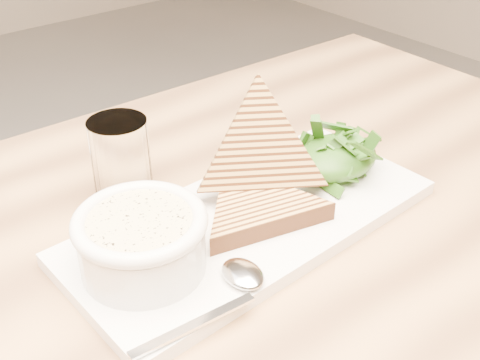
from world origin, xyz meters
TOP-DOWN VIEW (x-y plane):
  - table_top at (0.02, -0.01)m, footprint 1.33×0.90m
  - table_leg_br at (0.63, 0.38)m, footprint 0.06×0.06m
  - platter at (0.14, 0.07)m, footprint 0.41×0.19m
  - soup_bowl at (0.01, 0.07)m, footprint 0.12×0.12m
  - soup at (0.01, 0.07)m, footprint 0.10×0.10m
  - bowl_rim at (0.01, 0.07)m, footprint 0.12×0.12m
  - sandwich_flat at (0.14, 0.07)m, footprint 0.20×0.20m
  - sandwich_lean at (0.17, 0.10)m, footprint 0.22×0.22m
  - salad_base at (0.27, 0.08)m, footprint 0.11×0.08m
  - arugula_pile at (0.27, 0.08)m, footprint 0.11×0.10m
  - spoon_bowl at (0.07, 0.00)m, footprint 0.04×0.05m
  - spoon_handle at (-0.00, -0.02)m, footprint 0.12×0.02m
  - glass_far at (0.06, 0.21)m, footprint 0.06×0.06m

SIDE VIEW (x-z plane):
  - table_leg_br at x=0.63m, z-range 0.00..0.69m
  - table_top at x=0.02m, z-range 0.69..0.73m
  - platter at x=0.14m, z-range 0.73..0.74m
  - spoon_handle at x=0.00m, z-range 0.74..0.75m
  - spoon_bowl at x=0.07m, z-range 0.74..0.75m
  - sandwich_flat at x=0.14m, z-range 0.74..0.76m
  - salad_base at x=0.27m, z-range 0.74..0.78m
  - soup_bowl at x=0.01m, z-range 0.74..0.79m
  - arugula_pile at x=0.27m, z-range 0.74..0.80m
  - glass_far at x=0.06m, z-range 0.73..0.83m
  - soup at x=0.01m, z-range 0.79..0.80m
  - sandwich_lean at x=0.17m, z-range 0.70..0.89m
  - bowl_rim at x=0.01m, z-range 0.79..0.80m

